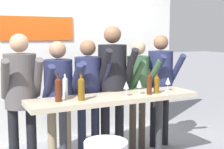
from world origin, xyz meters
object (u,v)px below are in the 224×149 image
object	(u,v)px
wine_bottle_1	(149,83)
wine_glass_2	(168,81)
person_left	(59,91)
person_center_right	(138,82)
wine_bottle_3	(58,89)
wine_bottle_4	(65,87)
wine_bottle_0	(81,88)
tasting_table	(115,109)
person_center_left	(88,86)
wine_bottle_2	(157,84)
person_right	(161,78)
person_far_left	(21,88)
wine_glass_1	(126,86)
wine_glass_0	(139,84)
person_center	(113,77)

from	to	relation	value
wine_bottle_1	wine_glass_2	world-z (taller)	wine_bottle_1
person_left	person_center_right	size ratio (longest dim) A/B	1.00
wine_bottle_3	wine_bottle_4	world-z (taller)	wine_bottle_3
wine_bottle_3	wine_bottle_0	bearing A→B (deg)	-12.71
wine_bottle_1	wine_glass_2	distance (m)	0.38
tasting_table	person_center_left	xyz separation A→B (m)	(-0.15, 0.47, 0.22)
tasting_table	wine_bottle_2	xyz separation A→B (m)	(0.54, -0.09, 0.29)
person_left	person_right	bearing A→B (deg)	1.11
wine_glass_2	person_left	bearing A→B (deg)	164.18
person_far_left	wine_glass_1	bearing A→B (deg)	-19.87
person_far_left	wine_bottle_4	bearing A→B (deg)	-30.82
person_center_right	wine_glass_1	size ratio (longest dim) A/B	9.02
wine_bottle_4	wine_glass_0	distance (m)	0.92
person_right	wine_glass_2	world-z (taller)	person_right
person_left	person_center_left	world-z (taller)	person_center_left
wine_bottle_0	wine_glass_2	bearing A→B (deg)	3.48
person_far_left	wine_glass_2	distance (m)	1.87
person_center	wine_glass_0	bearing A→B (deg)	-67.98
person_far_left	wine_glass_2	bearing A→B (deg)	-9.35
person_center	person_right	bearing A→B (deg)	7.91
wine_bottle_4	wine_glass_1	distance (m)	0.73
person_far_left	person_center_right	size ratio (longest dim) A/B	1.06
wine_bottle_2	wine_glass_0	xyz separation A→B (m)	(-0.23, 0.04, 0.01)
wine_bottle_4	wine_glass_0	bearing A→B (deg)	-10.73
person_center_right	wine_bottle_3	bearing A→B (deg)	-168.33
person_right	wine_bottle_0	xyz separation A→B (m)	(-1.45, -0.53, 0.05)
person_center_right	wine_bottle_0	distance (m)	1.19
wine_glass_1	wine_bottle_0	bearing A→B (deg)	179.87
wine_bottle_1	wine_glass_0	xyz separation A→B (m)	(-0.10, 0.07, -0.01)
person_left	wine_bottle_2	xyz separation A→B (m)	(1.13, -0.48, 0.08)
person_center_left	person_center	bearing A→B (deg)	-11.54
person_far_left	wine_bottle_1	bearing A→B (deg)	-16.72
wine_bottle_2	wine_bottle_3	world-z (taller)	wine_bottle_3
wine_bottle_2	wine_glass_2	bearing A→B (deg)	20.90
person_far_left	person_center_left	world-z (taller)	person_far_left
person_center	wine_bottle_0	distance (m)	0.78
person_left	wine_bottle_0	bearing A→B (deg)	-76.49
person_far_left	wine_glass_0	distance (m)	1.43
person_center_right	wine_bottle_4	xyz separation A→B (m)	(-1.19, -0.33, 0.08)
person_far_left	person_center	xyz separation A→B (m)	(1.20, -0.04, 0.07)
wine_glass_1	wine_bottle_3	bearing A→B (deg)	176.02
person_center	wine_glass_2	distance (m)	0.73
tasting_table	wine_bottle_3	world-z (taller)	wine_bottle_3
wine_bottle_1	person_right	bearing A→B (deg)	45.07
tasting_table	person_left	xyz separation A→B (m)	(-0.58, 0.39, 0.21)
wine_bottle_2	wine_bottle_3	size ratio (longest dim) A/B	0.80
tasting_table	wine_bottle_4	size ratio (longest dim) A/B	6.98
person_far_left	wine_glass_1	size ratio (longest dim) A/B	9.54
person_left	wine_bottle_1	size ratio (longest dim) A/B	5.15
person_far_left	person_right	size ratio (longest dim) A/B	1.01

